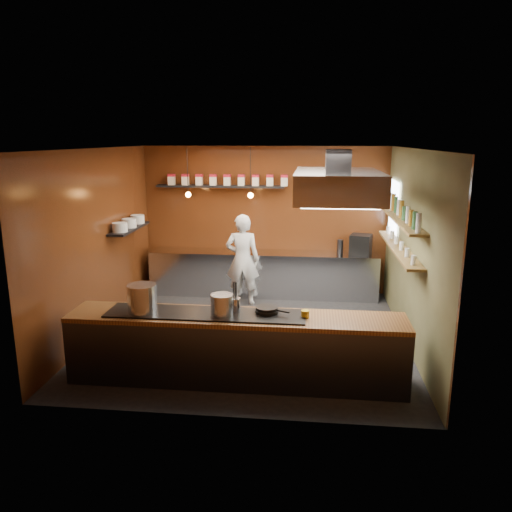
# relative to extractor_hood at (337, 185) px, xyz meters

# --- Properties ---
(floor) EXTENTS (5.00, 5.00, 0.00)m
(floor) POSITION_rel_extractor_hood_xyz_m (-1.30, 0.40, -2.51)
(floor) COLOR black
(floor) RESTS_ON ground
(back_wall) EXTENTS (5.00, 0.00, 5.00)m
(back_wall) POSITION_rel_extractor_hood_xyz_m (-1.30, 2.90, -1.01)
(back_wall) COLOR #3D1F0B
(back_wall) RESTS_ON ground
(left_wall) EXTENTS (0.00, 5.00, 5.00)m
(left_wall) POSITION_rel_extractor_hood_xyz_m (-3.80, 0.40, -1.01)
(left_wall) COLOR #3D1F0B
(left_wall) RESTS_ON ground
(right_wall) EXTENTS (0.00, 5.00, 5.00)m
(right_wall) POSITION_rel_extractor_hood_xyz_m (1.20, 0.40, -1.01)
(right_wall) COLOR #4D4E2C
(right_wall) RESTS_ON ground
(ceiling) EXTENTS (5.00, 5.00, 0.00)m
(ceiling) POSITION_rel_extractor_hood_xyz_m (-1.30, 0.40, 0.49)
(ceiling) COLOR silver
(ceiling) RESTS_ON back_wall
(window_pane) EXTENTS (0.00, 1.00, 1.00)m
(window_pane) POSITION_rel_extractor_hood_xyz_m (1.15, 2.10, -0.61)
(window_pane) COLOR white
(window_pane) RESTS_ON right_wall
(prep_counter) EXTENTS (4.60, 0.65, 0.90)m
(prep_counter) POSITION_rel_extractor_hood_xyz_m (-1.30, 2.57, -2.06)
(prep_counter) COLOR silver
(prep_counter) RESTS_ON floor
(pass_counter) EXTENTS (4.40, 0.72, 0.94)m
(pass_counter) POSITION_rel_extractor_hood_xyz_m (-1.30, -1.20, -2.04)
(pass_counter) COLOR #38383D
(pass_counter) RESTS_ON floor
(tin_shelf) EXTENTS (2.60, 0.26, 0.04)m
(tin_shelf) POSITION_rel_extractor_hood_xyz_m (-2.20, 2.76, -0.31)
(tin_shelf) COLOR black
(tin_shelf) RESTS_ON back_wall
(plate_shelf) EXTENTS (0.30, 1.40, 0.04)m
(plate_shelf) POSITION_rel_extractor_hood_xyz_m (-3.64, 1.40, -0.96)
(plate_shelf) COLOR black
(plate_shelf) RESTS_ON left_wall
(bottle_shelf_upper) EXTENTS (0.26, 2.80, 0.04)m
(bottle_shelf_upper) POSITION_rel_extractor_hood_xyz_m (1.04, 0.70, -0.59)
(bottle_shelf_upper) COLOR olive
(bottle_shelf_upper) RESTS_ON right_wall
(bottle_shelf_lower) EXTENTS (0.26, 2.80, 0.04)m
(bottle_shelf_lower) POSITION_rel_extractor_hood_xyz_m (1.04, 0.70, -1.06)
(bottle_shelf_lower) COLOR olive
(bottle_shelf_lower) RESTS_ON right_wall
(extractor_hood) EXTENTS (1.20, 2.00, 0.72)m
(extractor_hood) POSITION_rel_extractor_hood_xyz_m (0.00, 0.00, 0.00)
(extractor_hood) COLOR #38383D
(extractor_hood) RESTS_ON ceiling
(pendant_left) EXTENTS (0.10, 0.10, 0.95)m
(pendant_left) POSITION_rel_extractor_hood_xyz_m (-2.70, 2.10, -0.35)
(pendant_left) COLOR black
(pendant_left) RESTS_ON ceiling
(pendant_right) EXTENTS (0.10, 0.10, 0.95)m
(pendant_right) POSITION_rel_extractor_hood_xyz_m (-1.50, 2.10, -0.35)
(pendant_right) COLOR black
(pendant_right) RESTS_ON ceiling
(storage_tins) EXTENTS (2.43, 0.13, 0.22)m
(storage_tins) POSITION_rel_extractor_hood_xyz_m (-2.05, 2.76, -0.17)
(storage_tins) COLOR beige
(storage_tins) RESTS_ON tin_shelf
(plate_stacks) EXTENTS (0.26, 1.16, 0.16)m
(plate_stacks) POSITION_rel_extractor_hood_xyz_m (-3.64, 1.40, -0.86)
(plate_stacks) COLOR silver
(plate_stacks) RESTS_ON plate_shelf
(bottles) EXTENTS (0.06, 2.66, 0.24)m
(bottles) POSITION_rel_extractor_hood_xyz_m (1.04, 0.70, -0.45)
(bottles) COLOR silver
(bottles) RESTS_ON bottle_shelf_upper
(wine_glasses) EXTENTS (0.07, 2.37, 0.13)m
(wine_glasses) POSITION_rel_extractor_hood_xyz_m (1.04, 0.70, -0.97)
(wine_glasses) COLOR silver
(wine_glasses) RESTS_ON bottle_shelf_lower
(stockpot_large) EXTENTS (0.47, 0.47, 0.37)m
(stockpot_large) POSITION_rel_extractor_hood_xyz_m (-2.52, -1.25, -1.38)
(stockpot_large) COLOR silver
(stockpot_large) RESTS_ON pass_counter
(stockpot_small) EXTENTS (0.34, 0.34, 0.27)m
(stockpot_small) POSITION_rel_extractor_hood_xyz_m (-1.47, -1.25, -1.43)
(stockpot_small) COLOR silver
(stockpot_small) RESTS_ON pass_counter
(utensil_crock) EXTENTS (0.17, 0.17, 0.18)m
(utensil_crock) POSITION_rel_extractor_hood_xyz_m (-1.32, -1.12, -1.47)
(utensil_crock) COLOR silver
(utensil_crock) RESTS_ON pass_counter
(frying_pan) EXTENTS (0.46, 0.31, 0.08)m
(frying_pan) POSITION_rel_extractor_hood_xyz_m (-0.90, -1.11, -1.53)
(frying_pan) COLOR black
(frying_pan) RESTS_ON pass_counter
(butter_jar) EXTENTS (0.14, 0.14, 0.10)m
(butter_jar) POSITION_rel_extractor_hood_xyz_m (-0.41, -1.19, -1.54)
(butter_jar) COLOR gold
(butter_jar) RESTS_ON pass_counter
(espresso_machine) EXTENTS (0.48, 0.47, 0.39)m
(espresso_machine) POSITION_rel_extractor_hood_xyz_m (0.64, 2.61, -1.41)
(espresso_machine) COLOR black
(espresso_machine) RESTS_ON prep_counter
(chef) EXTENTS (0.65, 0.44, 1.76)m
(chef) POSITION_rel_extractor_hood_xyz_m (-1.64, 1.95, -1.62)
(chef) COLOR white
(chef) RESTS_ON floor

